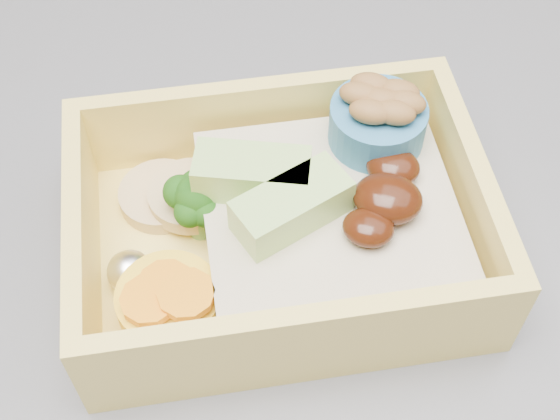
# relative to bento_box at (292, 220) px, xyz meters

# --- Properties ---
(bento_box) EXTENTS (0.23, 0.21, 0.07)m
(bento_box) POSITION_rel_bento_box_xyz_m (0.00, 0.00, 0.00)
(bento_box) COLOR #FFDF69
(bento_box) RESTS_ON island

